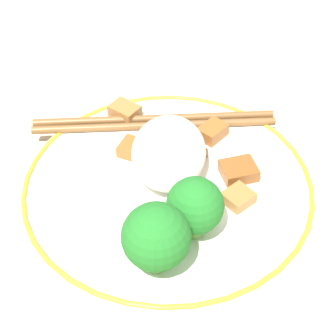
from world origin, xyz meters
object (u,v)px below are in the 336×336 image
at_px(plate, 168,188).
at_px(broccoli_back_center, 195,206).
at_px(chopsticks, 154,122).
at_px(broccoli_back_left, 156,237).

relative_size(plate, broccoli_back_center, 4.73).
bearing_deg(broccoli_back_center, chopsticks, -163.44).
distance_m(plate, broccoli_back_center, 0.07).
height_order(broccoli_back_left, chopsticks, broccoli_back_left).
height_order(broccoli_back_left, broccoli_back_center, broccoli_back_left).
distance_m(broccoli_back_center, chopsticks, 0.15).
bearing_deg(plate, broccoli_back_left, -3.17).
xyz_separation_m(broccoli_back_left, broccoli_back_center, (-0.04, 0.03, -0.01)).
bearing_deg(broccoli_back_left, plate, 176.83).
bearing_deg(plate, broccoli_back_center, 23.20).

